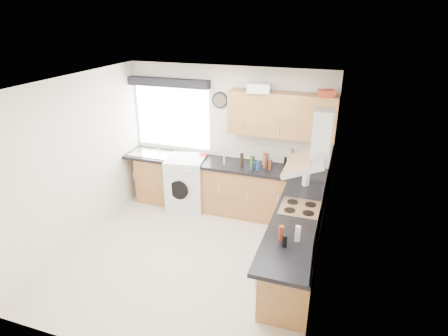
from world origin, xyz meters
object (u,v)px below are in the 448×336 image
(oven, at_px, (297,239))
(extractor_hood, at_px, (314,148))
(upper_cabinets, at_px, (282,115))
(washing_machine, at_px, (187,183))

(oven, xyz_separation_m, extractor_hood, (0.10, -0.00, 1.34))
(extractor_hood, distance_m, upper_cabinets, 1.48)
(extractor_hood, xyz_separation_m, washing_machine, (-2.25, 1.10, -1.30))
(oven, height_order, upper_cabinets, upper_cabinets)
(oven, height_order, washing_machine, washing_machine)
(extractor_hood, xyz_separation_m, upper_cabinets, (-0.65, 1.33, 0.03))
(oven, bearing_deg, upper_cabinets, 112.54)
(extractor_hood, relative_size, washing_machine, 0.82)
(upper_cabinets, relative_size, washing_machine, 1.80)
(extractor_hood, distance_m, washing_machine, 2.82)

